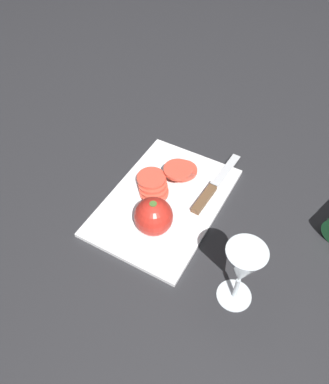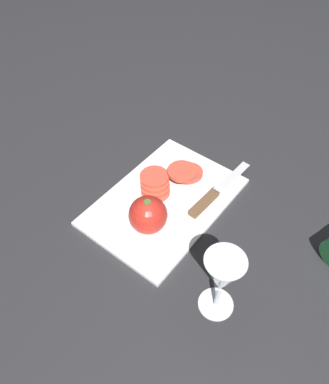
{
  "view_description": "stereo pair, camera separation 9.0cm",
  "coord_description": "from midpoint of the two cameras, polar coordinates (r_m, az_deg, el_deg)",
  "views": [
    {
      "loc": [
        0.61,
        0.28,
        0.71
      ],
      "look_at": [
        0.1,
        -0.01,
        0.04
      ],
      "focal_mm": 35.0,
      "sensor_mm": 36.0,
      "label": 1
    },
    {
      "loc": [
        0.57,
        0.35,
        0.71
      ],
      "look_at": [
        0.1,
        -0.01,
        0.04
      ],
      "focal_mm": 35.0,
      "sensor_mm": 36.0,
      "label": 2
    }
  ],
  "objects": [
    {
      "name": "ground_plane",
      "position": [
        0.98,
        0.75,
        1.84
      ],
      "size": [
        3.0,
        3.0,
        0.0
      ],
      "primitive_type": "plane",
      "color": "#28282B"
    },
    {
      "name": "cutting_board",
      "position": [
        0.92,
        -2.78,
        -1.6
      ],
      "size": [
        0.38,
        0.26,
        0.01
      ],
      "color": "white",
      "rests_on": "ground_plane"
    },
    {
      "name": "wine_glass",
      "position": [
        0.7,
        8.15,
        -11.65
      ],
      "size": [
        0.08,
        0.08,
        0.17
      ],
      "color": "silver",
      "rests_on": "ground_plane"
    },
    {
      "name": "whole_tomato",
      "position": [
        0.83,
        -4.77,
        -3.91
      ],
      "size": [
        0.09,
        0.09,
        0.09
      ],
      "color": "red",
      "rests_on": "cutting_board"
    },
    {
      "name": "knife",
      "position": [
        0.93,
        4.03,
        -0.29
      ],
      "size": [
        0.24,
        0.03,
        0.01
      ],
      "rotation": [
        0.0,
        0.0,
        3.09
      ],
      "color": "silver",
      "rests_on": "cutting_board"
    },
    {
      "name": "tomato_slice_stack_near",
      "position": [
        0.96,
        -0.17,
        3.22
      ],
      "size": [
        0.11,
        0.07,
        0.04
      ],
      "color": "#DB4C38",
      "rests_on": "cutting_board"
    },
    {
      "name": "tomato_slice_stack_far",
      "position": [
        0.93,
        -4.57,
        0.89
      ],
      "size": [
        0.09,
        0.09,
        0.03
      ],
      "color": "#DB4C38",
      "rests_on": "cutting_board"
    }
  ]
}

